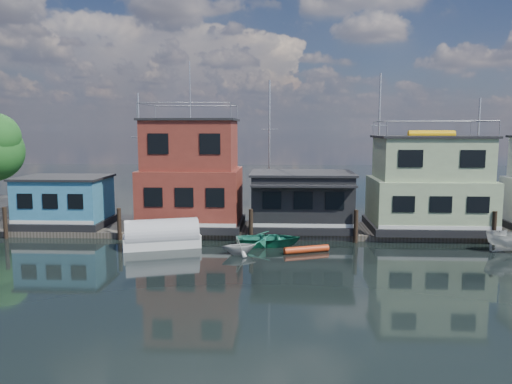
# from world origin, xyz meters

# --- Properties ---
(ground) EXTENTS (160.00, 160.00, 0.00)m
(ground) POSITION_xyz_m (0.00, 0.00, 0.00)
(ground) COLOR black
(ground) RESTS_ON ground
(dock) EXTENTS (48.00, 5.00, 0.40)m
(dock) POSITION_xyz_m (0.00, 12.00, 0.20)
(dock) COLOR #595147
(dock) RESTS_ON ground
(houseboat_blue) EXTENTS (6.40, 4.90, 3.66)m
(houseboat_blue) POSITION_xyz_m (-18.00, 12.00, 2.21)
(houseboat_blue) COLOR black
(houseboat_blue) RESTS_ON dock
(houseboat_red) EXTENTS (7.40, 5.90, 11.86)m
(houseboat_red) POSITION_xyz_m (-8.50, 12.00, 4.10)
(houseboat_red) COLOR black
(houseboat_red) RESTS_ON dock
(houseboat_dark) EXTENTS (7.40, 6.10, 4.06)m
(houseboat_dark) POSITION_xyz_m (-0.50, 11.98, 2.42)
(houseboat_dark) COLOR black
(houseboat_dark) RESTS_ON dock
(houseboat_green) EXTENTS (8.40, 5.90, 7.03)m
(houseboat_green) POSITION_xyz_m (8.50, 12.00, 3.55)
(houseboat_green) COLOR black
(houseboat_green) RESTS_ON dock
(pilings) EXTENTS (42.28, 0.28, 2.20)m
(pilings) POSITION_xyz_m (-0.33, 9.20, 1.10)
(pilings) COLOR #2D2116
(pilings) RESTS_ON ground
(background_masts) EXTENTS (36.40, 0.16, 12.00)m
(background_masts) POSITION_xyz_m (4.76, 18.00, 5.55)
(background_masts) COLOR silver
(background_masts) RESTS_ON ground
(dinghy_teal) EXTENTS (4.55, 3.50, 0.88)m
(dinghy_teal) POSITION_xyz_m (-2.79, 8.00, 0.44)
(dinghy_teal) COLOR #238267
(dinghy_teal) RESTS_ON ground
(tarp_runabout) EXTENTS (5.15, 3.26, 1.95)m
(tarp_runabout) POSITION_xyz_m (-9.60, 7.24, 0.73)
(tarp_runabout) COLOR silver
(tarp_runabout) RESTS_ON ground
(dinghy_white) EXTENTS (2.59, 2.41, 1.11)m
(dinghy_white) POSITION_xyz_m (-4.50, 5.64, 0.56)
(dinghy_white) COLOR beige
(dinghy_white) RESTS_ON ground
(red_kayak) EXTENTS (2.85, 1.41, 0.42)m
(red_kayak) POSITION_xyz_m (-0.41, 6.28, 0.21)
(red_kayak) COLOR red
(red_kayak) RESTS_ON ground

